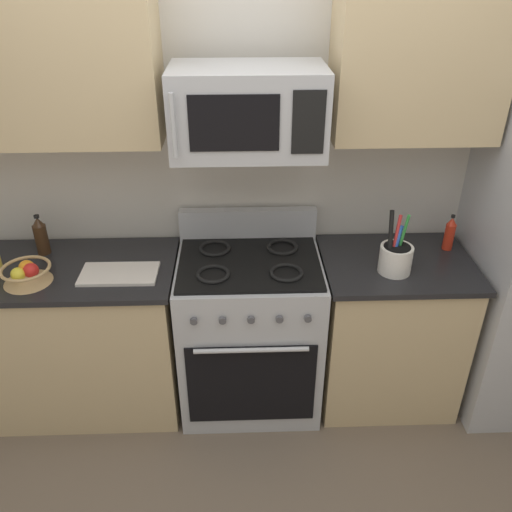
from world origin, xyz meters
The scene contains 13 objects.
ground_plane centered at (0.00, 0.00, 0.00)m, with size 16.00×16.00×0.00m, color #6B5B4C.
wall_back centered at (0.00, 1.02, 1.30)m, with size 8.00×0.10×2.60m, color beige.
counter_left centered at (-0.99, 0.64, 0.46)m, with size 1.20×0.62×0.91m.
range_oven centered at (0.00, 0.64, 0.47)m, with size 0.76×0.66×1.09m.
counter_right centered at (0.78, 0.64, 0.46)m, with size 0.79×0.62×0.91m.
microwave centered at (0.00, 0.67, 1.70)m, with size 0.69×0.44×0.38m.
upper_cabinets_left centered at (-1.00, 0.80, 1.92)m, with size 1.19×0.34×0.78m.
upper_cabinets_right centered at (0.79, 0.80, 1.92)m, with size 0.78×0.34×0.78m.
utensil_crock centered at (0.73, 0.54, 0.99)m, with size 0.16×0.16×0.33m.
fruit_basket centered at (-1.09, 0.51, 0.96)m, with size 0.24×0.24×0.11m.
cutting_board centered at (-0.66, 0.55, 0.92)m, with size 0.38×0.21×0.02m, color silver.
bottle_soy centered at (-1.10, 0.79, 1.01)m, with size 0.07×0.07×0.22m.
bottle_hot_sauce centered at (1.08, 0.76, 1.00)m, with size 0.05×0.05×0.20m.
Camera 1 is at (-0.05, -1.72, 2.34)m, focal length 37.22 mm.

